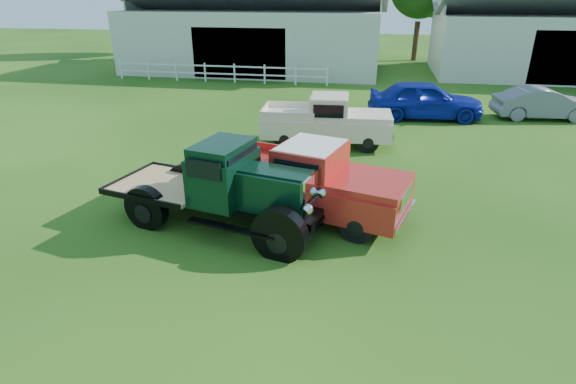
% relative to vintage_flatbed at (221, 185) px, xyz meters
% --- Properties ---
extents(ground, '(120.00, 120.00, 0.00)m').
position_rel_vintage_flatbed_xyz_m(ground, '(1.47, -1.23, -1.08)').
color(ground, '#163C0E').
extents(shed_left, '(18.80, 10.20, 5.60)m').
position_rel_vintage_flatbed_xyz_m(shed_left, '(-5.53, 24.77, 1.72)').
color(shed_left, beige).
rests_on(shed_left, ground).
extents(shed_right, '(16.80, 9.20, 5.20)m').
position_rel_vintage_flatbed_xyz_m(shed_right, '(15.47, 25.77, 1.52)').
color(shed_right, beige).
rests_on(shed_right, ground).
extents(fence_rail, '(14.20, 0.16, 1.20)m').
position_rel_vintage_flatbed_xyz_m(fence_rail, '(-6.53, 18.77, -0.48)').
color(fence_rail, white).
rests_on(fence_rail, ground).
extents(tree_c, '(5.40, 5.40, 9.00)m').
position_rel_vintage_flatbed_xyz_m(tree_c, '(6.47, 31.77, 3.42)').
color(tree_c, black).
rests_on(tree_c, ground).
extents(vintage_flatbed, '(5.80, 3.26, 2.17)m').
position_rel_vintage_flatbed_xyz_m(vintage_flatbed, '(0.00, 0.00, 0.00)').
color(vintage_flatbed, black).
rests_on(vintage_flatbed, ground).
extents(red_pickup, '(5.67, 3.37, 1.94)m').
position_rel_vintage_flatbed_xyz_m(red_pickup, '(1.95, 1.05, -0.11)').
color(red_pickup, red).
rests_on(red_pickup, ground).
extents(white_pickup, '(5.14, 2.28, 1.85)m').
position_rel_vintage_flatbed_xyz_m(white_pickup, '(1.76, 7.04, -0.16)').
color(white_pickup, beige).
rests_on(white_pickup, ground).
extents(misc_car_blue, '(5.24, 2.49, 1.73)m').
position_rel_vintage_flatbed_xyz_m(misc_car_blue, '(5.75, 11.79, -0.22)').
color(misc_car_blue, '#101E9D').
rests_on(misc_car_blue, ground).
extents(misc_car_grey, '(4.42, 1.96, 1.41)m').
position_rel_vintage_flatbed_xyz_m(misc_car_grey, '(11.06, 12.75, -0.38)').
color(misc_car_grey, slate).
rests_on(misc_car_grey, ground).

